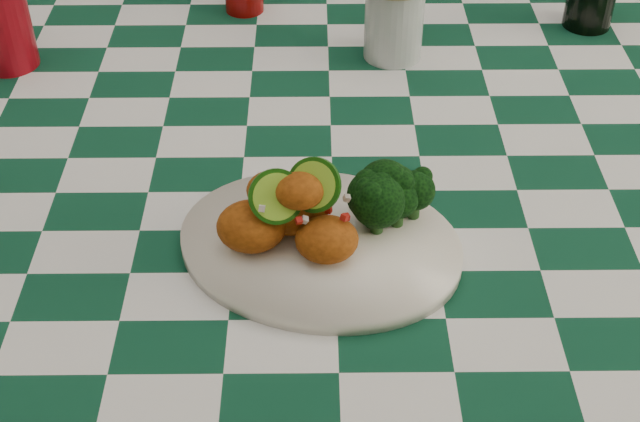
{
  "coord_description": "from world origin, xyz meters",
  "views": [
    {
      "loc": [
        -0.02,
        -0.91,
        1.4
      ],
      "look_at": [
        -0.02,
        -0.23,
        0.84
      ],
      "focal_mm": 50.0,
      "sensor_mm": 36.0,
      "label": 1
    }
  ],
  "objects_px": {
    "wooden_chair_left": "(145,81)",
    "mason_jar": "(394,17)",
    "dining_table": "(329,343)",
    "plate": "(320,246)",
    "red_tumbler": "(1,20)",
    "wooden_chair_right": "(490,27)",
    "fried_chicken_pile": "(300,207)"
  },
  "relations": [
    {
      "from": "dining_table",
      "to": "fried_chicken_pile",
      "type": "height_order",
      "value": "fried_chicken_pile"
    },
    {
      "from": "fried_chicken_pile",
      "to": "mason_jar",
      "type": "height_order",
      "value": "mason_jar"
    },
    {
      "from": "wooden_chair_left",
      "to": "mason_jar",
      "type": "bearing_deg",
      "value": -31.09
    },
    {
      "from": "red_tumbler",
      "to": "wooden_chair_right",
      "type": "height_order",
      "value": "wooden_chair_right"
    },
    {
      "from": "red_tumbler",
      "to": "wooden_chair_right",
      "type": "relative_size",
      "value": 0.13
    },
    {
      "from": "plate",
      "to": "wooden_chair_right",
      "type": "height_order",
      "value": "wooden_chair_right"
    },
    {
      "from": "dining_table",
      "to": "wooden_chair_left",
      "type": "xyz_separation_m",
      "value": [
        -0.38,
        0.74,
        0.01
      ]
    },
    {
      "from": "dining_table",
      "to": "plate",
      "type": "distance_m",
      "value": 0.46
    },
    {
      "from": "mason_jar",
      "to": "wooden_chair_right",
      "type": "distance_m",
      "value": 0.73
    },
    {
      "from": "plate",
      "to": "red_tumbler",
      "type": "height_order",
      "value": "red_tumbler"
    },
    {
      "from": "dining_table",
      "to": "plate",
      "type": "xyz_separation_m",
      "value": [
        -0.02,
        -0.23,
        0.4
      ]
    },
    {
      "from": "dining_table",
      "to": "red_tumbler",
      "type": "relative_size",
      "value": 12.57
    },
    {
      "from": "plate",
      "to": "wooden_chair_right",
      "type": "distance_m",
      "value": 1.1
    },
    {
      "from": "wooden_chair_left",
      "to": "fried_chicken_pile",
      "type": "bearing_deg",
      "value": -50.98
    },
    {
      "from": "dining_table",
      "to": "wooden_chair_left",
      "type": "distance_m",
      "value": 0.83
    },
    {
      "from": "red_tumbler",
      "to": "mason_jar",
      "type": "relative_size",
      "value": 1.15
    },
    {
      "from": "red_tumbler",
      "to": "wooden_chair_left",
      "type": "bearing_deg",
      "value": 85.25
    },
    {
      "from": "mason_jar",
      "to": "wooden_chair_left",
      "type": "relative_size",
      "value": 0.14
    },
    {
      "from": "plate",
      "to": "mason_jar",
      "type": "height_order",
      "value": "mason_jar"
    },
    {
      "from": "mason_jar",
      "to": "wooden_chair_left",
      "type": "distance_m",
      "value": 0.85
    },
    {
      "from": "dining_table",
      "to": "wooden_chair_right",
      "type": "distance_m",
      "value": 0.85
    },
    {
      "from": "mason_jar",
      "to": "red_tumbler",
      "type": "bearing_deg",
      "value": -177.92
    },
    {
      "from": "dining_table",
      "to": "mason_jar",
      "type": "bearing_deg",
      "value": 62.78
    },
    {
      "from": "red_tumbler",
      "to": "wooden_chair_left",
      "type": "relative_size",
      "value": 0.16
    },
    {
      "from": "fried_chicken_pile",
      "to": "red_tumbler",
      "type": "height_order",
      "value": "red_tumbler"
    },
    {
      "from": "dining_table",
      "to": "red_tumbler",
      "type": "xyz_separation_m",
      "value": [
        -0.43,
        0.15,
        0.46
      ]
    },
    {
      "from": "red_tumbler",
      "to": "wooden_chair_right",
      "type": "distance_m",
      "value": 1.05
    },
    {
      "from": "plate",
      "to": "fried_chicken_pile",
      "type": "xyz_separation_m",
      "value": [
        -0.02,
        0.0,
        0.05
      ]
    },
    {
      "from": "plate",
      "to": "mason_jar",
      "type": "relative_size",
      "value": 2.52
    },
    {
      "from": "wooden_chair_left",
      "to": "red_tumbler",
      "type": "bearing_deg",
      "value": -75.34
    },
    {
      "from": "fried_chicken_pile",
      "to": "red_tumbler",
      "type": "bearing_deg",
      "value": 135.83
    },
    {
      "from": "dining_table",
      "to": "wooden_chair_left",
      "type": "height_order",
      "value": "wooden_chair_left"
    }
  ]
}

